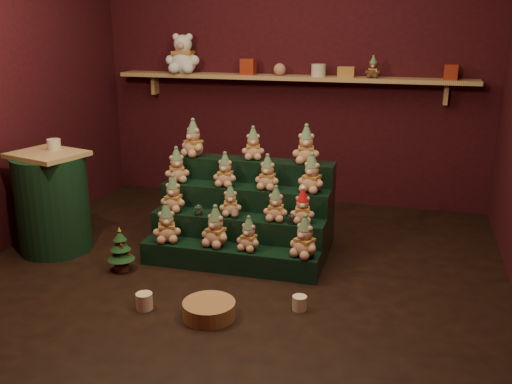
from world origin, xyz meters
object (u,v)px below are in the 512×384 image
(mug_left, at_px, (144,301))
(brown_bear, at_px, (373,67))
(snow_globe_c, at_px, (292,219))
(snow_globe_a, at_px, (198,210))
(wicker_basket, at_px, (209,310))
(riser_tier_front, at_px, (229,258))
(side_table, at_px, (52,202))
(snow_globe_b, at_px, (235,213))
(white_bear, at_px, (183,48))
(mini_christmas_tree, at_px, (121,250))
(mug_right, at_px, (300,303))

(mug_left, height_order, brown_bear, brown_bear)
(snow_globe_c, bearing_deg, snow_globe_a, 180.00)
(wicker_basket, bearing_deg, brown_bear, 72.81)
(riser_tier_front, xyz_separation_m, wicker_basket, (0.11, -0.75, -0.04))
(side_table, height_order, wicker_basket, side_table)
(wicker_basket, bearing_deg, snow_globe_a, 114.32)
(riser_tier_front, xyz_separation_m, snow_globe_a, (-0.30, 0.16, 0.31))
(snow_globe_b, relative_size, white_bear, 0.16)
(brown_bear, bearing_deg, snow_globe_c, -105.74)
(snow_globe_b, relative_size, brown_bear, 0.41)
(riser_tier_front, bearing_deg, white_bear, 120.85)
(snow_globe_a, distance_m, white_bear, 2.12)
(mini_christmas_tree, height_order, wicker_basket, mini_christmas_tree)
(brown_bear, bearing_deg, mug_right, -96.51)
(brown_bear, bearing_deg, snow_globe_a, -127.23)
(mug_right, height_order, white_bear, white_bear)
(snow_globe_b, relative_size, mini_christmas_tree, 0.23)
(white_bear, bearing_deg, wicker_basket, -70.94)
(riser_tier_front, distance_m, snow_globe_c, 0.57)
(snow_globe_b, height_order, snow_globe_c, same)
(snow_globe_b, distance_m, white_bear, 2.24)
(snow_globe_a, bearing_deg, side_table, -172.16)
(mug_left, bearing_deg, riser_tier_front, 65.35)
(side_table, xyz_separation_m, mug_left, (1.17, -0.75, -0.36))
(mug_left, bearing_deg, snow_globe_c, 48.96)
(snow_globe_b, bearing_deg, snow_globe_c, 0.00)
(side_table, bearing_deg, brown_bear, 52.09)
(riser_tier_front, distance_m, snow_globe_b, 0.35)
(riser_tier_front, relative_size, mug_left, 12.52)
(snow_globe_b, relative_size, mug_left, 0.74)
(snow_globe_b, xyz_separation_m, mini_christmas_tree, (-0.79, -0.40, -0.23))
(snow_globe_a, xyz_separation_m, mini_christmas_tree, (-0.48, -0.40, -0.23))
(mug_left, relative_size, white_bear, 0.22)
(snow_globe_b, bearing_deg, riser_tier_front, -88.57)
(riser_tier_front, xyz_separation_m, mini_christmas_tree, (-0.79, -0.24, 0.08))
(mug_left, distance_m, brown_bear, 3.12)
(riser_tier_front, height_order, mug_left, riser_tier_front)
(mug_left, relative_size, wicker_basket, 0.33)
(snow_globe_a, bearing_deg, snow_globe_b, -0.00)
(snow_globe_a, relative_size, snow_globe_b, 1.07)
(snow_globe_a, xyz_separation_m, white_bear, (-0.75, 1.60, 1.17))
(mug_right, distance_m, white_bear, 3.21)
(riser_tier_front, bearing_deg, wicker_basket, -81.94)
(snow_globe_b, distance_m, snow_globe_c, 0.46)
(snow_globe_c, xyz_separation_m, white_bear, (-1.50, 1.60, 1.17))
(snow_globe_a, xyz_separation_m, snow_globe_c, (0.76, -0.00, -0.00))
(snow_globe_b, bearing_deg, white_bear, 123.20)
(white_bear, bearing_deg, snow_globe_c, -52.51)
(snow_globe_c, bearing_deg, snow_globe_b, 180.00)
(snow_globe_b, bearing_deg, mini_christmas_tree, -152.74)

